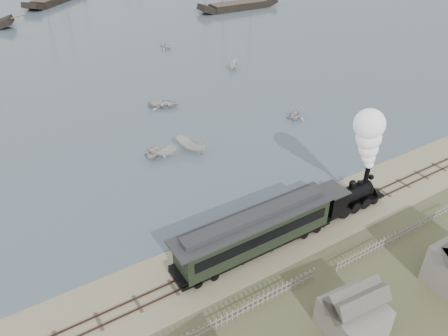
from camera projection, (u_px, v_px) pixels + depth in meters
ground at (235, 241)px, 38.69m from camera, size 600.00×600.00×0.00m
rail_track at (247, 254)px, 37.25m from camera, size 120.00×1.80×0.16m
picket_fence_west at (211, 331)px, 30.83m from camera, size 19.00×0.10×1.20m
picket_fence_east at (398, 239)px, 38.89m from camera, size 15.00×0.10×1.20m
shed_mid at (350, 329)px, 31.03m from camera, size 4.00×3.50×3.60m
locomotive at (363, 167)px, 40.53m from camera, size 7.84×2.93×9.78m
passenger_coach at (255, 231)px, 36.33m from camera, size 15.06×2.90×3.66m
beached_dinghy at (241, 236)px, 38.65m from camera, size 3.39×4.39×0.84m
rowboat_1 at (154, 151)px, 50.04m from camera, size 4.21×4.24×1.69m
rowboat_2 at (190, 145)px, 51.17m from camera, size 4.31×3.16×1.57m
rowboat_3 at (164, 104)px, 61.67m from camera, size 4.82×5.30×0.90m
rowboat_4 at (296, 114)px, 58.34m from camera, size 3.68×3.80×1.53m
rowboat_5 at (233, 65)px, 74.51m from camera, size 2.97×3.20×1.23m
rowboat_7 at (166, 45)px, 83.50m from camera, size 3.48×3.36×1.40m
rowboat_8 at (163, 152)px, 50.25m from camera, size 2.27×3.57×1.29m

